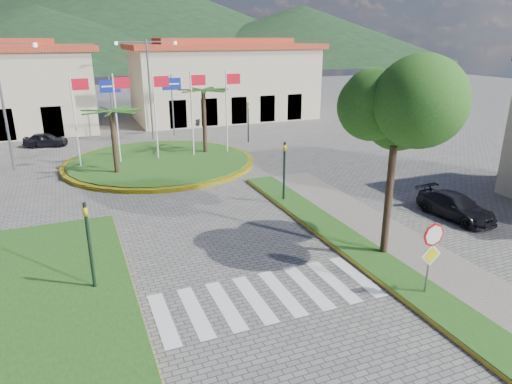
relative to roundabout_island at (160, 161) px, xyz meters
name	(u,v)px	position (x,y,z in m)	size (l,w,h in m)	color
ground	(327,374)	(0.00, -22.00, -0.17)	(160.00, 160.00, 0.00)	#605E5B
sidewalk_right	(450,288)	(6.00, -20.00, -0.09)	(4.00, 28.00, 0.15)	gray
verge_right	(422,294)	(4.80, -20.00, -0.08)	(1.60, 28.00, 0.18)	#234A15
median_left	(54,304)	(-6.50, -16.00, -0.08)	(5.00, 14.00, 0.18)	#234A15
crosswalk	(265,296)	(0.00, -18.00, -0.16)	(8.00, 3.00, 0.01)	silver
roundabout_island	(160,161)	(0.00, 0.00, 0.00)	(12.70, 12.70, 6.00)	yellow
stop_sign	(432,248)	(4.90, -20.04, 1.62)	(0.80, 0.11, 2.65)	slate
deciduous_tree	(396,125)	(5.50, -17.00, 5.01)	(3.60, 3.60, 6.80)	black
traffic_light_left	(89,239)	(-5.20, -15.50, 1.77)	(0.15, 0.18, 3.20)	black
traffic_light_right	(284,166)	(4.50, -10.00, 1.77)	(0.15, 0.18, 3.20)	black
traffic_light_far	(248,118)	(8.00, 4.00, 1.77)	(0.18, 0.15, 3.20)	black
direction_sign_west	(111,97)	(-2.00, 8.97, 3.36)	(1.60, 0.14, 5.20)	slate
direction_sign_east	(172,94)	(3.00, 8.97, 3.36)	(1.60, 0.14, 5.20)	slate
street_lamp_centre	(149,85)	(1.00, 8.00, 4.33)	(4.80, 0.16, 8.00)	slate
street_lamp_west	(2,100)	(-9.00, 2.00, 4.33)	(4.80, 0.16, 8.00)	slate
building_right	(224,80)	(10.00, 16.00, 3.73)	(19.08, 9.54, 8.05)	beige
hill_far_mid	(122,15)	(15.00, 138.00, 14.83)	(180.00, 180.00, 30.00)	black
hill_far_east	(302,34)	(70.00, 113.00, 8.83)	(120.00, 120.00, 18.00)	black
hill_near_back	(40,37)	(-10.00, 108.00, 7.83)	(110.00, 110.00, 16.00)	black
car_dark_a	(46,140)	(-7.24, 8.51, 0.38)	(1.30, 3.24, 1.11)	black
car_dark_b	(210,120)	(7.21, 12.23, 0.39)	(1.18, 3.38, 1.11)	black
car_side_right	(456,206)	(11.13, -15.00, 0.40)	(1.61, 3.96, 1.15)	black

